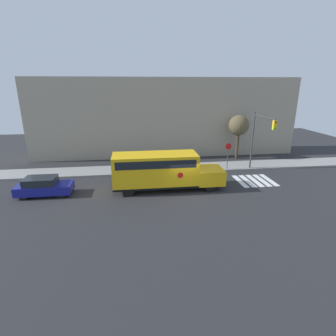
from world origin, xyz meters
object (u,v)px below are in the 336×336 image
(tree_near_sidewalk, at_px, (239,126))
(stop_sign, at_px, (228,153))
(school_bus, at_px, (161,170))
(traffic_light, at_px, (259,134))
(parked_car, at_px, (44,186))

(tree_near_sidewalk, bearing_deg, stop_sign, -122.74)
(stop_sign, relative_size, tree_near_sidewalk, 0.55)
(school_bus, height_order, stop_sign, school_bus)
(school_bus, bearing_deg, stop_sign, 30.35)
(stop_sign, distance_m, tree_near_sidewalk, 5.25)
(stop_sign, xyz_separation_m, traffic_light, (2.51, -1.23, 2.09))
(traffic_light, xyz_separation_m, tree_near_sidewalk, (0.09, 5.27, 0.03))
(traffic_light, bearing_deg, parked_car, -170.89)
(stop_sign, bearing_deg, school_bus, -149.65)
(school_bus, distance_m, parked_car, 9.49)
(stop_sign, height_order, traffic_light, traffic_light)
(parked_car, xyz_separation_m, stop_sign, (16.73, 4.31, 1.10))
(parked_car, height_order, tree_near_sidewalk, tree_near_sidewalk)
(parked_car, relative_size, traffic_light, 0.72)
(school_bus, distance_m, stop_sign, 8.46)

